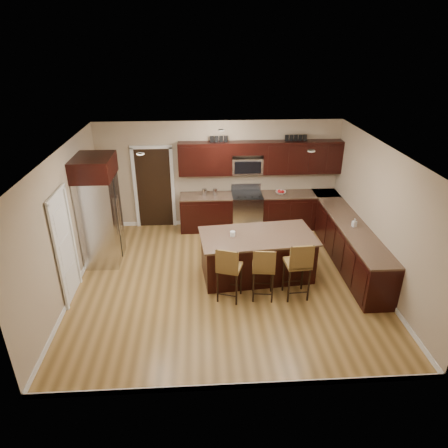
{
  "coord_description": "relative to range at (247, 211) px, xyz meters",
  "views": [
    {
      "loc": [
        -0.46,
        -6.83,
        4.56
      ],
      "look_at": [
        -0.02,
        0.4,
        1.1
      ],
      "focal_mm": 32.0,
      "sensor_mm": 36.0,
      "label": 1
    }
  ],
  "objects": [
    {
      "name": "canister_short",
      "position": [
        -0.8,
        -0.0,
        0.53
      ],
      "size": [
        0.11,
        0.11,
        0.17
      ],
      "primitive_type": "cylinder",
      "color": "silver",
      "rests_on": "base_cabinets"
    },
    {
      "name": "ceiling",
      "position": [
        -0.68,
        -2.45,
        2.23
      ],
      "size": [
        6.0,
        6.0,
        0.0
      ],
      "primitive_type": "plane",
      "rotation": [
        3.14,
        0.0,
        0.0
      ],
      "color": "silver",
      "rests_on": "wall_back"
    },
    {
      "name": "floor",
      "position": [
        -0.68,
        -2.45,
        -0.47
      ],
      "size": [
        6.0,
        6.0,
        0.0
      ],
      "primitive_type": "plane",
      "color": "olive",
      "rests_on": "ground"
    },
    {
      "name": "range",
      "position": [
        0.0,
        0.0,
        0.0
      ],
      "size": [
        0.76,
        0.64,
        1.11
      ],
      "color": "silver",
      "rests_on": "floor"
    },
    {
      "name": "canister_tall",
      "position": [
        -1.07,
        -0.0,
        0.54
      ],
      "size": [
        0.12,
        0.12,
        0.18
      ],
      "primitive_type": "cylinder",
      "color": "silver",
      "rests_on": "base_cabinets"
    },
    {
      "name": "fruit_bowl",
      "position": [
        0.85,
        -0.0,
        0.48
      ],
      "size": [
        0.32,
        0.32,
        0.06
      ],
      "primitive_type": "imported",
      "rotation": [
        0.0,
        0.0,
        -0.25
      ],
      "color": "silver",
      "rests_on": "base_cabinets"
    },
    {
      "name": "stool_mid",
      "position": [
        -0.04,
        -3.09,
        0.21
      ],
      "size": [
        0.45,
        0.45,
        1.09
      ],
      "rotation": [
        0.0,
        0.0,
        -0.12
      ],
      "color": "olive",
      "rests_on": "floor"
    },
    {
      "name": "pantry_door",
      "position": [
        -3.66,
        -2.75,
        0.55
      ],
      "size": [
        0.03,
        0.8,
        2.04
      ],
      "primitive_type": "cube",
      "color": "white",
      "rests_on": "floor"
    },
    {
      "name": "wall_right",
      "position": [
        2.32,
        -2.45,
        0.88
      ],
      "size": [
        0.0,
        5.5,
        5.5
      ],
      "primitive_type": "plane",
      "rotation": [
        1.57,
        0.0,
        -1.57
      ],
      "color": "tan",
      "rests_on": "floor"
    },
    {
      "name": "base_cabinets",
      "position": [
        1.22,
        -1.01,
        -0.01
      ],
      "size": [
        4.02,
        3.96,
        0.92
      ],
      "color": "black",
      "rests_on": "floor"
    },
    {
      "name": "wall_back",
      "position": [
        -0.68,
        0.3,
        0.88
      ],
      "size": [
        6.0,
        0.0,
        6.0
      ],
      "primitive_type": "plane",
      "rotation": [
        1.57,
        0.0,
        0.0
      ],
      "color": "tan",
      "rests_on": "floor"
    },
    {
      "name": "wall_left",
      "position": [
        -3.68,
        -2.45,
        0.88
      ],
      "size": [
        0.0,
        5.5,
        5.5
      ],
      "primitive_type": "plane",
      "rotation": [
        1.57,
        0.0,
        1.57
      ],
      "color": "tan",
      "rests_on": "floor"
    },
    {
      "name": "microwave",
      "position": [
        0.0,
        0.15,
        1.15
      ],
      "size": [
        0.76,
        0.31,
        0.4
      ],
      "primitive_type": "cube",
      "color": "silver",
      "rests_on": "upper_cabinets"
    },
    {
      "name": "island_jar",
      "position": [
        -0.54,
        -2.24,
        0.5
      ],
      "size": [
        0.1,
        0.1,
        0.1
      ],
      "primitive_type": "cylinder",
      "color": "white",
      "rests_on": "island"
    },
    {
      "name": "stool_left",
      "position": [
        -0.68,
        -3.09,
        0.23
      ],
      "size": [
        0.53,
        0.53,
        1.13
      ],
      "rotation": [
        0.0,
        0.0,
        -0.33
      ],
      "color": "olive",
      "rests_on": "floor"
    },
    {
      "name": "floor_mat",
      "position": [
        0.5,
        -0.7,
        -0.47
      ],
      "size": [
        1.1,
        0.81,
        0.01
      ],
      "primitive_type": "cube",
      "rotation": [
        0.0,
        0.0,
        0.14
      ],
      "color": "brown",
      "rests_on": "floor"
    },
    {
      "name": "upper_cabinets",
      "position": [
        0.36,
        0.13,
        1.37
      ],
      "size": [
        4.0,
        0.33,
        0.8
      ],
      "color": "black",
      "rests_on": "wall_back"
    },
    {
      "name": "refrigerator",
      "position": [
        -3.3,
        -1.41,
        0.73
      ],
      "size": [
        0.79,
        1.02,
        2.35
      ],
      "color": "silver",
      "rests_on": "floor"
    },
    {
      "name": "letter_decor",
      "position": [
        0.22,
        0.13,
        1.82
      ],
      "size": [
        2.2,
        0.03,
        0.15
      ],
      "primitive_type": null,
      "color": "black",
      "rests_on": "upper_cabinets"
    },
    {
      "name": "island",
      "position": [
        -0.04,
        -2.24,
        -0.04
      ],
      "size": [
        2.38,
        1.41,
        0.92
      ],
      "rotation": [
        0.0,
        0.0,
        0.1
      ],
      "color": "black",
      "rests_on": "floor"
    },
    {
      "name": "doorway",
      "position": [
        -2.33,
        0.28,
        0.56
      ],
      "size": [
        0.85,
        0.03,
        2.06
      ],
      "primitive_type": "cube",
      "color": "black",
      "rests_on": "floor"
    },
    {
      "name": "soap_bottle",
      "position": [
        2.02,
        -1.96,
        0.54
      ],
      "size": [
        0.1,
        0.1,
        0.18
      ],
      "primitive_type": "imported",
      "rotation": [
        0.0,
        0.0,
        0.29
      ],
      "color": "#B2B2B2",
      "rests_on": "base_cabinets"
    },
    {
      "name": "stool_right",
      "position": [
        0.6,
        -3.09,
        0.27
      ],
      "size": [
        0.47,
        0.47,
        1.19
      ],
      "rotation": [
        0.0,
        0.0,
        0.07
      ],
      "color": "olive",
      "rests_on": "floor"
    }
  ]
}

